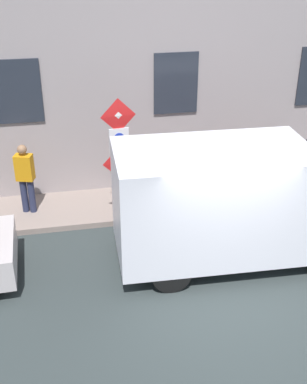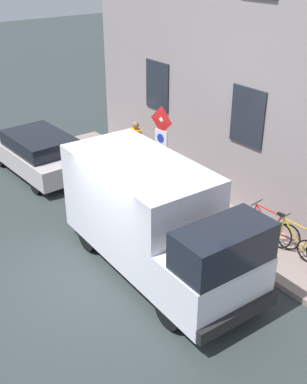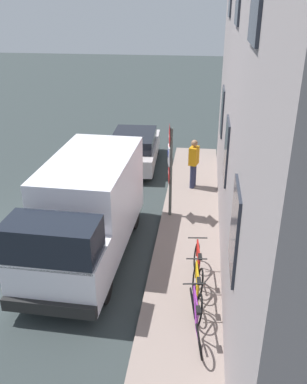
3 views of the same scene
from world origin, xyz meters
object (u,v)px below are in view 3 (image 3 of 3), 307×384
(sign_post_stacked, at_px, (169,162))
(bicycle_red, at_px, (198,267))
(pedestrian, at_px, (194,162))
(bicycle_orange, at_px, (197,291))
(parked_hatchback, at_px, (134,148))
(delivery_van, at_px, (86,209))
(bicycle_purple, at_px, (196,320))

(sign_post_stacked, height_order, bicycle_red, sign_post_stacked)
(bicycle_red, distance_m, pedestrian, 5.34)
(bicycle_orange, bearing_deg, parked_hatchback, 12.70)
(delivery_van, xyz_separation_m, bicycle_red, (2.88, -0.97, -0.82))
(pedestrian, bearing_deg, parked_hatchback, 155.23)
(bicycle_red, height_order, pedestrian, pedestrian)
(delivery_van, bearing_deg, bicycle_red, 73.14)
(parked_hatchback, xyz_separation_m, bicycle_purple, (2.73, -9.16, -0.22))
(sign_post_stacked, relative_size, pedestrian, 1.61)
(pedestrian, bearing_deg, bicycle_red, -70.16)
(parked_hatchback, height_order, bicycle_red, parked_hatchback)
(sign_post_stacked, xyz_separation_m, bicycle_purple, (0.98, -4.91, -1.37))
(bicycle_orange, distance_m, bicycle_red, 0.88)
(delivery_van, xyz_separation_m, bicycle_purple, (2.88, -2.73, -0.82))
(bicycle_purple, height_order, bicycle_red, same)
(sign_post_stacked, relative_size, delivery_van, 0.51)
(bicycle_orange, xyz_separation_m, pedestrian, (-0.32, 6.18, 0.56))
(bicycle_orange, bearing_deg, bicycle_red, -5.54)
(sign_post_stacked, bearing_deg, delivery_van, -131.03)
(delivery_van, bearing_deg, sign_post_stacked, 140.80)
(bicycle_orange, relative_size, pedestrian, 1.00)
(parked_hatchback, bearing_deg, delivery_van, 176.42)
(delivery_van, bearing_deg, bicycle_purple, 48.37)
(sign_post_stacked, height_order, delivery_van, sign_post_stacked)
(bicycle_purple, bearing_deg, bicycle_orange, -8.55)
(bicycle_orange, height_order, pedestrian, pedestrian)
(parked_hatchback, relative_size, bicycle_red, 2.37)
(bicycle_purple, xyz_separation_m, bicycle_red, (0.00, 1.76, 0.00))
(pedestrian, bearing_deg, bicycle_orange, -70.65)
(bicycle_red, xyz_separation_m, pedestrian, (-0.32, 5.30, 0.56))
(bicycle_purple, bearing_deg, delivery_van, 38.01)
(delivery_van, height_order, bicycle_purple, delivery_van)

